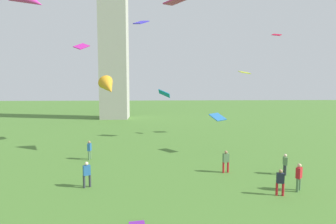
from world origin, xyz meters
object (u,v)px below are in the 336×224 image
(person_3, at_px, (299,176))
(kite_flying_1, at_px, (176,1))
(person_2, at_px, (280,181))
(person_4, at_px, (285,163))
(person_5, at_px, (87,173))
(person_1, at_px, (226,160))
(kite_flying_8, at_px, (277,35))
(kite_flying_4, at_px, (108,87))
(kite_flying_3, at_px, (141,22))
(kite_flying_5, at_px, (245,72))
(kite_flying_2, at_px, (218,117))
(person_0, at_px, (89,149))
(kite_flying_0, at_px, (164,94))
(kite_flying_7, at_px, (82,46))

(person_3, distance_m, kite_flying_1, 14.08)
(person_2, relative_size, kite_flying_1, 0.90)
(person_4, height_order, person_5, person_5)
(person_1, distance_m, kite_flying_8, 20.79)
(person_4, xyz_separation_m, kite_flying_1, (-8.46, -0.86, 11.61))
(kite_flying_1, bearing_deg, kite_flying_4, 166.99)
(kite_flying_3, bearing_deg, person_3, -176.35)
(person_2, xyz_separation_m, kite_flying_5, (4.55, 20.65, 7.67))
(person_3, xyz_separation_m, kite_flying_3, (-10.73, 14.47, 12.80))
(person_1, relative_size, kite_flying_8, 1.40)
(person_5, bearing_deg, kite_flying_3, -131.55)
(person_2, height_order, person_5, person_5)
(person_4, relative_size, kite_flying_1, 0.88)
(kite_flying_2, xyz_separation_m, kite_flying_5, (5.97, 9.88, 4.92))
(kite_flying_8, bearing_deg, kite_flying_2, 83.67)
(person_0, distance_m, kite_flying_0, 13.43)
(kite_flying_7, bearing_deg, person_1, -92.12)
(person_0, height_order, kite_flying_7, kite_flying_7)
(person_0, xyz_separation_m, person_4, (15.99, -5.09, -0.08))
(kite_flying_1, bearing_deg, person_5, -129.13)
(kite_flying_0, height_order, kite_flying_3, kite_flying_3)
(person_0, height_order, person_5, person_0)
(person_1, bearing_deg, kite_flying_8, -136.21)
(person_3, distance_m, kite_flying_4, 18.53)
(kite_flying_1, xyz_separation_m, kite_flying_3, (-2.96, 12.11, 1.31))
(kite_flying_2, relative_size, kite_flying_4, 0.60)
(person_1, height_order, person_5, person_1)
(kite_flying_5, bearing_deg, kite_flying_4, -159.62)
(person_0, xyz_separation_m, kite_flying_0, (7.31, 10.19, 4.81))
(kite_flying_3, bearing_deg, person_1, -179.21)
(person_1, xyz_separation_m, kite_flying_3, (-7.02, 10.52, 12.84))
(person_5, xyz_separation_m, kite_flying_3, (3.10, 13.11, 12.85))
(person_2, xyz_separation_m, person_5, (-12.31, 1.99, 0.05))
(person_0, distance_m, kite_flying_4, 6.41)
(kite_flying_3, relative_size, kite_flying_7, 1.24)
(kite_flying_1, bearing_deg, kite_flying_3, 145.16)
(person_5, relative_size, kite_flying_4, 0.58)
(person_2, relative_size, person_4, 1.03)
(person_5, relative_size, kite_flying_5, 1.11)
(person_3, distance_m, kite_flying_0, 20.71)
(person_0, height_order, kite_flying_2, kite_flying_2)
(person_3, height_order, kite_flying_3, kite_flying_3)
(person_2, xyz_separation_m, kite_flying_7, (-15.39, 13.49, 10.00))
(person_0, height_order, person_2, person_0)
(kite_flying_1, height_order, kite_flying_3, kite_flying_3)
(kite_flying_5, relative_size, kite_flying_7, 0.99)
(person_1, height_order, person_4, person_1)
(person_0, relative_size, kite_flying_7, 1.11)
(person_2, distance_m, person_4, 4.45)
(person_5, xyz_separation_m, kite_flying_7, (-3.08, 11.50, 9.95))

